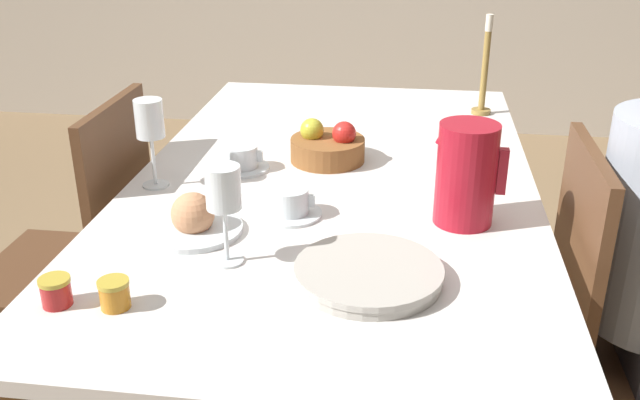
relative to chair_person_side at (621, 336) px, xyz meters
The scene contains 14 objects.
dining_table 0.73m from the chair_person_side, 161.89° to the left, with size 0.98×1.71×0.75m.
chair_person_side is the anchor object (origin of this frame).
chair_opposite 1.36m from the chair_person_side, behind, with size 0.42×0.42×0.92m.
red_pitcher 0.52m from the chair_person_side, behind, with size 0.15×0.13×0.22m.
wine_glass_water 1.17m from the chair_person_side, behind, with size 0.07×0.07×0.21m.
wine_glass_juice 0.95m from the chair_person_side, 164.05° to the right, with size 0.07×0.07×0.20m.
teacup_near_person 0.80m from the chair_person_side, behind, with size 0.14×0.14×0.06m.
teacup_across 0.99m from the chair_person_side, 165.28° to the left, with size 0.14×0.14×0.06m.
serving_tray 0.67m from the chair_person_side, 153.76° to the right, with size 0.27×0.27×0.03m.
bread_plate 0.98m from the chair_person_side, behind, with size 0.20×0.20×0.09m.
jam_jar_amber 1.10m from the chair_person_side, 156.78° to the right, with size 0.05×0.05×0.05m.
jam_jar_red 1.20m from the chair_person_side, 158.51° to the right, with size 0.05×0.05×0.05m.
fruit_bowl 0.83m from the chair_person_side, 154.88° to the left, with size 0.19×0.19×0.11m.
candlestick_tall 0.93m from the chair_person_side, 108.97° to the left, with size 0.06×0.06×0.31m.
Camera 1 is at (0.19, -1.63, 1.42)m, focal length 40.00 mm.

